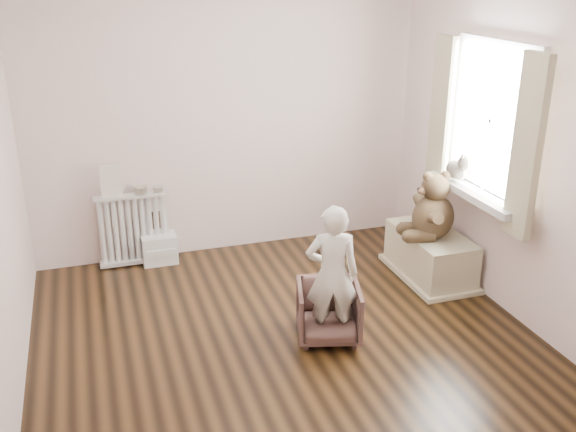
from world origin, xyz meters
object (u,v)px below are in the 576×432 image
object	(u,v)px
plush_cat	(458,169)
toy_bench	(430,255)
child	(332,275)
toy_vanity	(158,234)
radiator	(133,224)
teddy_bear	(434,208)
armchair	(328,312)

from	to	relation	value
plush_cat	toy_bench	bearing A→B (deg)	152.72
child	plush_cat	bearing A→B (deg)	-139.02
toy_vanity	child	xyz separation A→B (m)	(1.01, -1.73, 0.26)
toy_vanity	toy_bench	size ratio (longest dim) A/B	0.57
radiator	teddy_bear	bearing A→B (deg)	-25.08
child	toy_bench	world-z (taller)	child
child	plush_cat	world-z (taller)	plush_cat
toy_vanity	armchair	xyz separation A→B (m)	(1.01, -1.68, -0.06)
toy_vanity	toy_bench	xyz separation A→B (m)	(2.23, -1.02, -0.08)
teddy_bear	radiator	bearing A→B (deg)	165.60
plush_cat	teddy_bear	bearing A→B (deg)	-178.99
child	armchair	bearing A→B (deg)	-74.36
radiator	toy_vanity	bearing A→B (deg)	-7.89
armchair	toy_bench	bearing A→B (deg)	44.46
teddy_bear	armchair	bearing A→B (deg)	-142.31
teddy_bear	toy_bench	bearing A→B (deg)	66.49
armchair	toy_bench	distance (m)	1.39
toy_bench	plush_cat	bearing A→B (deg)	-28.82
toy_bench	plush_cat	xyz separation A→B (m)	(0.14, -0.08, 0.80)
armchair	teddy_bear	bearing A→B (deg)	42.65
radiator	armchair	world-z (taller)	radiator
armchair	child	xyz separation A→B (m)	(0.00, -0.05, 0.33)
armchair	toy_bench	xyz separation A→B (m)	(1.22, 0.67, -0.01)
child	plush_cat	distance (m)	1.57
toy_vanity	child	world-z (taller)	child
toy_vanity	toy_bench	world-z (taller)	toy_vanity
radiator	armchair	bearing A→B (deg)	-54.37
toy_vanity	radiator	bearing A→B (deg)	172.11
radiator	teddy_bear	size ratio (longest dim) A/B	1.17
child	teddy_bear	size ratio (longest dim) A/B	1.80
radiator	toy_bench	distance (m)	2.67
plush_cat	armchair	bearing A→B (deg)	-154.88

